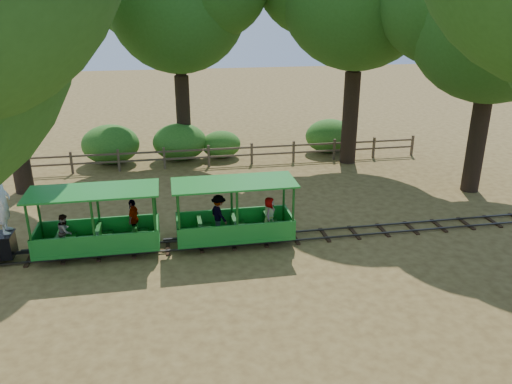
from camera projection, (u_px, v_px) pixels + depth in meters
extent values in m
plane|color=olive|center=(264.00, 241.00, 15.77)|extent=(90.00, 90.00, 0.00)
cube|color=#3F3D3A|center=(266.00, 243.00, 15.46)|extent=(22.00, 0.05, 0.05)
cube|color=#3F3D3A|center=(262.00, 234.00, 16.02)|extent=(22.00, 0.05, 0.05)
cube|color=#382314|center=(264.00, 240.00, 15.76)|extent=(0.12, 1.00, 0.05)
cube|color=#382314|center=(100.00, 253.00, 14.92)|extent=(0.12, 1.00, 0.05)
cube|color=#382314|center=(411.00, 228.00, 16.60)|extent=(0.12, 1.00, 0.05)
cylinder|color=maroon|center=(0.00, 249.00, 14.66)|extent=(0.33, 0.05, 0.33)
imported|color=white|center=(2.00, 202.00, 14.01)|extent=(0.53, 0.73, 1.84)
cube|color=#1B7F26|center=(99.00, 244.00, 14.81)|extent=(3.55, 1.36, 0.10)
cube|color=#125216|center=(100.00, 248.00, 14.86)|extent=(3.20, 0.52, 0.15)
cube|color=#1B7F26|center=(95.00, 244.00, 14.11)|extent=(3.55, 0.06, 0.52)
cube|color=#1B7F26|center=(100.00, 226.00, 15.29)|extent=(3.55, 0.06, 0.52)
cube|color=#1B7F26|center=(93.00, 191.00, 14.22)|extent=(3.71, 1.52, 0.05)
cylinder|color=#125216|center=(29.00, 232.00, 13.66)|extent=(0.07, 0.07, 1.67)
cylinder|color=#125216|center=(39.00, 214.00, 14.80)|extent=(0.07, 0.07, 1.67)
cylinder|color=#125216|center=(155.00, 223.00, 14.23)|extent=(0.07, 0.07, 1.67)
cylinder|color=#125216|center=(155.00, 206.00, 15.37)|extent=(0.07, 0.07, 1.67)
cube|color=#125216|center=(60.00, 239.00, 14.54)|extent=(0.13, 1.15, 0.42)
cube|color=#125216|center=(98.00, 236.00, 14.72)|extent=(0.13, 1.15, 0.42)
cube|color=#125216|center=(135.00, 233.00, 14.90)|extent=(0.13, 1.15, 0.42)
cylinder|color=black|center=(57.00, 255.00, 14.32)|extent=(0.29, 0.06, 0.29)
cylinder|color=black|center=(62.00, 244.00, 14.98)|extent=(0.29, 0.06, 0.29)
cylinder|color=black|center=(138.00, 249.00, 14.71)|extent=(0.29, 0.06, 0.29)
cylinder|color=black|center=(139.00, 238.00, 15.36)|extent=(0.29, 0.06, 0.29)
imported|color=gray|center=(65.00, 231.00, 14.27)|extent=(0.44, 0.54, 1.06)
imported|color=gray|center=(134.00, 218.00, 14.94)|extent=(0.48, 0.77, 1.22)
cube|color=#1B7F26|center=(235.00, 233.00, 15.49)|extent=(3.55, 1.36, 0.10)
cube|color=#125216|center=(235.00, 237.00, 15.54)|extent=(3.20, 0.52, 0.15)
cube|color=#1B7F26|center=(238.00, 233.00, 14.80)|extent=(3.55, 0.06, 0.52)
cube|color=#1B7F26|center=(232.00, 216.00, 15.97)|extent=(3.55, 0.06, 0.52)
cube|color=#1B7F26|center=(234.00, 183.00, 14.90)|extent=(3.71, 1.52, 0.05)
cylinder|color=#125216|center=(179.00, 221.00, 14.35)|extent=(0.07, 0.07, 1.67)
cylinder|color=#125216|center=(178.00, 205.00, 15.48)|extent=(0.07, 0.07, 1.67)
cylinder|color=#125216|center=(293.00, 212.00, 14.91)|extent=(0.07, 0.07, 1.67)
cylinder|color=#125216|center=(284.00, 198.00, 16.05)|extent=(0.07, 0.07, 1.67)
cube|color=#125216|center=(200.00, 228.00, 15.22)|extent=(0.13, 1.15, 0.42)
cube|color=#125216|center=(235.00, 226.00, 15.40)|extent=(0.13, 1.15, 0.42)
cube|color=#125216|center=(268.00, 223.00, 15.58)|extent=(0.13, 1.15, 0.42)
cylinder|color=black|center=(199.00, 244.00, 15.01)|extent=(0.29, 0.06, 0.29)
cylinder|color=black|center=(197.00, 234.00, 15.66)|extent=(0.29, 0.06, 0.29)
cylinder|color=black|center=(273.00, 238.00, 15.39)|extent=(0.29, 0.06, 0.29)
cylinder|color=black|center=(268.00, 228.00, 16.04)|extent=(0.29, 0.06, 0.29)
imported|color=gray|center=(219.00, 214.00, 15.29)|extent=(0.73, 0.90, 1.21)
imported|color=gray|center=(269.00, 214.00, 15.37)|extent=(0.53, 0.63, 1.11)
cylinder|color=#2D2116|center=(17.00, 139.00, 19.10)|extent=(0.70, 0.70, 4.28)
cylinder|color=#2D2116|center=(1.00, 48.00, 17.91)|extent=(0.52, 0.53, 2.45)
cylinder|color=#2D2116|center=(184.00, 118.00, 23.47)|extent=(0.66, 0.66, 3.94)
cylinder|color=#2D2116|center=(180.00, 50.00, 22.38)|extent=(0.50, 0.50, 2.25)
sphere|color=#25541A|center=(177.00, 1.00, 21.65)|extent=(6.16, 6.16, 6.16)
cylinder|color=#2D2116|center=(350.00, 118.00, 22.85)|extent=(0.72, 0.72, 4.19)
cylinder|color=#2D2116|center=(355.00, 44.00, 21.68)|extent=(0.54, 0.54, 2.39)
cylinder|color=#2D2116|center=(476.00, 146.00, 19.39)|extent=(0.68, 0.68, 3.65)
cylinder|color=#2D2116|center=(488.00, 71.00, 18.37)|extent=(0.51, 0.51, 2.08)
sphere|color=#25541A|center=(497.00, 14.00, 17.67)|extent=(6.31, 6.31, 6.31)
cube|color=brown|center=(23.00, 165.00, 21.44)|extent=(0.10, 0.10, 1.00)
cube|color=brown|center=(72.00, 163.00, 21.78)|extent=(0.10, 0.10, 1.00)
cube|color=brown|center=(119.00, 160.00, 22.11)|extent=(0.10, 0.10, 1.00)
cube|color=brown|center=(164.00, 158.00, 22.45)|extent=(0.10, 0.10, 1.00)
cube|color=brown|center=(209.00, 156.00, 22.78)|extent=(0.10, 0.10, 1.00)
cube|color=brown|center=(252.00, 154.00, 23.12)|extent=(0.10, 0.10, 1.00)
cube|color=brown|center=(294.00, 151.00, 23.45)|extent=(0.10, 0.10, 1.00)
cube|color=brown|center=(334.00, 149.00, 23.79)|extent=(0.10, 0.10, 1.00)
cube|color=brown|center=(374.00, 147.00, 24.12)|extent=(0.10, 0.10, 1.00)
cube|color=brown|center=(412.00, 145.00, 24.46)|extent=(0.10, 0.10, 1.00)
cube|color=brown|center=(230.00, 148.00, 22.84)|extent=(18.00, 0.06, 0.08)
cube|color=brown|center=(230.00, 156.00, 22.97)|extent=(18.00, 0.06, 0.08)
ellipsoid|color=#2D6B1E|center=(111.00, 144.00, 23.09)|extent=(2.64, 2.03, 1.83)
ellipsoid|color=#2D6B1E|center=(180.00, 142.00, 23.64)|extent=(2.54, 1.95, 1.76)
ellipsoid|color=#2D6B1E|center=(221.00, 144.00, 24.04)|extent=(1.90, 1.46, 1.31)
ellipsoid|color=#2D6B1E|center=(329.00, 136.00, 24.89)|extent=(2.41, 1.85, 1.67)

